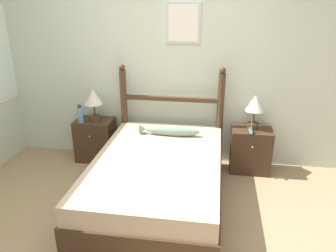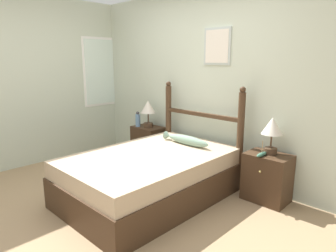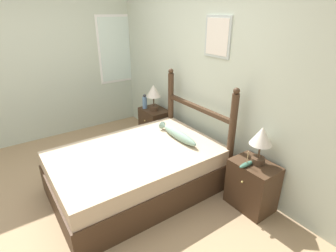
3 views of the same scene
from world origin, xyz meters
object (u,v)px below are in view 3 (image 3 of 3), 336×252
(nightstand_right, at_px, (252,185))
(fish_pillow, at_px, (178,134))
(model_boat, at_px, (247,164))
(nightstand_left, at_px, (154,125))
(bed, at_px, (137,170))
(table_lamp_right, at_px, (261,139))
(table_lamp_left, at_px, (154,93))
(bottle, at_px, (145,102))

(nightstand_right, distance_m, fish_pillow, 1.08)
(nightstand_right, distance_m, model_boat, 0.32)
(nightstand_left, xyz_separation_m, nightstand_right, (2.03, 0.00, 0.00))
(bed, relative_size, model_boat, 9.10)
(nightstand_left, bearing_deg, fish_pillow, -16.04)
(table_lamp_right, bearing_deg, fish_pillow, -161.51)
(nightstand_left, distance_m, nightstand_right, 2.03)
(table_lamp_left, bearing_deg, bottle, -156.27)
(fish_pillow, bearing_deg, model_boat, 11.30)
(nightstand_left, bearing_deg, bed, -41.33)
(nightstand_left, distance_m, fish_pillow, 1.14)
(table_lamp_left, height_order, fish_pillow, table_lamp_left)
(bed, height_order, nightstand_left, nightstand_left)
(nightstand_right, xyz_separation_m, model_boat, (-0.03, -0.11, 0.30))
(bed, xyz_separation_m, bottle, (-1.15, 0.80, 0.40))
(nightstand_left, relative_size, model_boat, 2.59)
(nightstand_right, distance_m, table_lamp_left, 2.08)
(model_boat, bearing_deg, table_lamp_left, 177.39)
(table_lamp_left, distance_m, bottle, 0.26)
(bottle, xyz_separation_m, model_boat, (2.14, -0.02, -0.09))
(nightstand_left, bearing_deg, nightstand_right, 0.00)
(table_lamp_left, relative_size, model_boat, 1.96)
(table_lamp_right, bearing_deg, bottle, -176.79)
(model_boat, distance_m, fish_pillow, 0.97)
(table_lamp_right, xyz_separation_m, model_boat, (-0.03, -0.14, -0.27))
(table_lamp_right, bearing_deg, bed, -137.89)
(bed, distance_m, nightstand_right, 1.35)
(table_lamp_left, xyz_separation_m, bottle, (-0.17, -0.07, -0.18))
(bottle, bearing_deg, nightstand_left, 34.59)
(bed, relative_size, nightstand_right, 3.52)
(bottle, xyz_separation_m, fish_pillow, (1.19, -0.21, -0.07))
(model_boat, bearing_deg, bed, -141.60)
(bottle, relative_size, model_boat, 1.12)
(bed, relative_size, bottle, 8.11)
(nightstand_right, height_order, bottle, bottle)
(bottle, distance_m, fish_pillow, 1.21)
(table_lamp_left, relative_size, table_lamp_right, 1.00)
(table_lamp_left, distance_m, table_lamp_right, 2.01)
(bed, bearing_deg, table_lamp_right, 42.11)
(bed, relative_size, fish_pillow, 2.75)
(bed, height_order, table_lamp_right, table_lamp_right)
(nightstand_right, relative_size, fish_pillow, 0.78)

